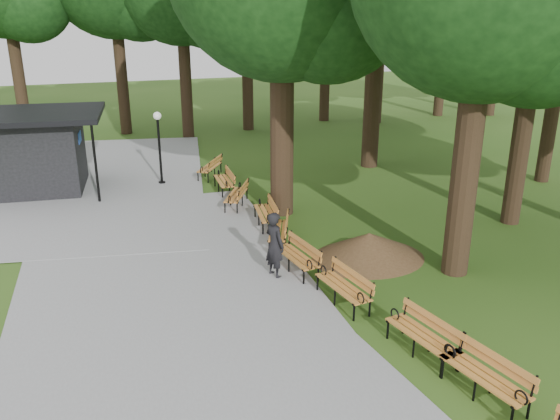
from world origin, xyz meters
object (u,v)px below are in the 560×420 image
object	(u,v)px
lamp_post	(158,132)
bench_6	(265,213)
bench_5	(278,231)
person	(275,245)
kiosk	(30,152)
bench_3	(343,287)
bench_2	(423,336)
bench_4	(296,257)
bench_1	(484,377)
bench_7	(236,195)
bench_9	(210,167)
bench_8	(224,181)
dirt_mound	(369,246)

from	to	relation	value
lamp_post	bench_6	distance (m)	6.74
bench_5	lamp_post	bearing A→B (deg)	-140.23
person	kiosk	distance (m)	12.36
bench_3	person	bearing A→B (deg)	-159.29
person	bench_2	distance (m)	4.83
bench_4	bench_6	xyz separation A→B (m)	(0.27, 3.59, 0.00)
person	bench_1	bearing A→B (deg)	178.94
bench_7	bench_9	bearing A→B (deg)	-150.98
bench_3	kiosk	bearing A→B (deg)	-156.52
kiosk	bench_1	world-z (taller)	kiosk
kiosk	bench_3	distance (m)	14.63
bench_4	bench_7	distance (m)	5.80
bench_3	bench_4	xyz separation A→B (m)	(-0.44, 2.06, 0.00)
bench_8	bench_4	bearing A→B (deg)	3.88
bench_1	bench_8	bearing A→B (deg)	175.01
bench_4	person	bearing A→B (deg)	-90.00
bench_1	dirt_mound	bearing A→B (deg)	160.51
kiosk	dirt_mound	distance (m)	13.99
bench_4	bench_3	bearing A→B (deg)	3.78
person	kiosk	bearing A→B (deg)	12.59
dirt_mound	bench_7	distance (m)	6.15
bench_6	bench_7	xyz separation A→B (m)	(-0.41, 2.21, 0.00)
bench_2	bench_4	bearing A→B (deg)	-177.18
dirt_mound	bench_2	world-z (taller)	bench_2
bench_7	bench_2	bearing A→B (deg)	34.61
bench_8	person	bearing A→B (deg)	-0.85
bench_4	bench_9	world-z (taller)	same
dirt_mound	bench_1	world-z (taller)	bench_1
bench_7	lamp_post	bearing A→B (deg)	-122.23
bench_7	bench_8	size ratio (longest dim) A/B	1.00
bench_9	bench_8	bearing A→B (deg)	34.45
bench_2	bench_7	world-z (taller)	same
lamp_post	bench_7	world-z (taller)	lamp_post
lamp_post	bench_6	xyz separation A→B (m)	(2.58, -5.99, -1.72)
bench_2	bench_8	xyz separation A→B (m)	(-1.21, 12.28, 0.00)
bench_1	bench_5	world-z (taller)	same
bench_4	bench_8	bearing A→B (deg)	172.74
dirt_mound	bench_5	distance (m)	2.81
bench_7	bench_8	xyz separation A→B (m)	(0.00, 1.90, 0.00)
dirt_mound	bench_3	bearing A→B (deg)	-129.93
kiosk	bench_7	xyz separation A→B (m)	(7.07, -4.56, -1.13)
bench_3	lamp_post	bearing A→B (deg)	-174.85
bench_7	bench_8	world-z (taller)	same
person	bench_6	xyz separation A→B (m)	(0.91, 3.69, -0.47)
bench_9	bench_7	bearing A→B (deg)	33.42
bench_1	bench_5	distance (m)	8.23
lamp_post	bench_6	bearing A→B (deg)	-66.72
kiosk	bench_9	bearing A→B (deg)	2.59
dirt_mound	bench_1	distance (m)	6.37
bench_3	bench_4	size ratio (longest dim) A/B	1.00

